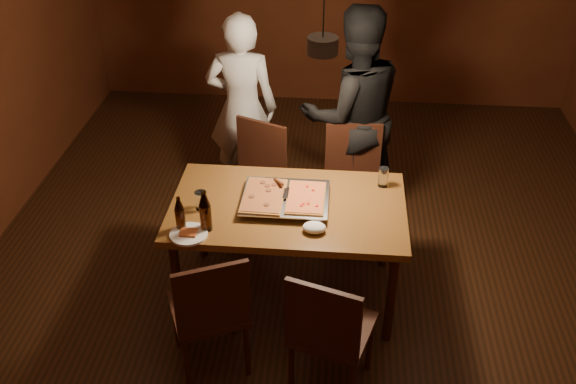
# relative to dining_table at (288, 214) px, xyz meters

# --- Properties ---
(room_shell) EXTENTS (6.00, 6.00, 6.00)m
(room_shell) POSITION_rel_dining_table_xyz_m (0.18, 0.18, 0.72)
(room_shell) COLOR #341B0E
(room_shell) RESTS_ON ground
(dining_table) EXTENTS (1.50, 0.90, 0.75)m
(dining_table) POSITION_rel_dining_table_xyz_m (0.00, 0.00, 0.00)
(dining_table) COLOR brown
(dining_table) RESTS_ON floor
(chair_far_left) EXTENTS (0.55, 0.55, 0.49)m
(chair_far_left) POSITION_rel_dining_table_xyz_m (-0.32, 0.76, -0.14)
(chair_far_left) COLOR #38190F
(chair_far_left) RESTS_ON floor
(chair_far_right) EXTENTS (0.44, 0.44, 0.49)m
(chair_far_right) POSITION_rel_dining_table_xyz_m (0.42, 0.77, -0.14)
(chair_far_right) COLOR #38190F
(chair_far_right) RESTS_ON floor
(chair_near_left) EXTENTS (0.55, 0.55, 0.49)m
(chair_near_left) POSITION_rel_dining_table_xyz_m (-0.38, -0.72, -0.14)
(chair_near_left) COLOR #38190F
(chair_near_left) RESTS_ON floor
(chair_near_right) EXTENTS (0.53, 0.53, 0.49)m
(chair_near_right) POSITION_rel_dining_table_xyz_m (0.29, -0.83, -0.14)
(chair_near_right) COLOR #38190F
(chair_near_right) RESTS_ON floor
(pizza_tray) EXTENTS (0.56, 0.46, 0.05)m
(pizza_tray) POSITION_rel_dining_table_xyz_m (-0.02, 0.02, 0.10)
(pizza_tray) COLOR silver
(pizza_tray) RESTS_ON dining_table
(pizza_meat) EXTENTS (0.27, 0.42, 0.02)m
(pizza_meat) POSITION_rel_dining_table_xyz_m (-0.16, 0.01, 0.13)
(pizza_meat) COLOR maroon
(pizza_meat) RESTS_ON pizza_tray
(pizza_cheese) EXTENTS (0.24, 0.38, 0.02)m
(pizza_cheese) POSITION_rel_dining_table_xyz_m (0.11, 0.01, 0.13)
(pizza_cheese) COLOR gold
(pizza_cheese) RESTS_ON pizza_tray
(spatula) EXTENTS (0.20, 0.25, 0.04)m
(spatula) POSITION_rel_dining_table_xyz_m (-0.01, 0.04, 0.14)
(spatula) COLOR silver
(spatula) RESTS_ON pizza_tray
(beer_bottle_a) EXTENTS (0.06, 0.06, 0.23)m
(beer_bottle_a) POSITION_rel_dining_table_xyz_m (-0.62, -0.31, 0.19)
(beer_bottle_a) COLOR black
(beer_bottle_a) RESTS_ON dining_table
(beer_bottle_b) EXTENTS (0.07, 0.07, 0.27)m
(beer_bottle_b) POSITION_rel_dining_table_xyz_m (-0.47, -0.30, 0.21)
(beer_bottle_b) COLOR black
(beer_bottle_b) RESTS_ON dining_table
(water_glass_left) EXTENTS (0.08, 0.08, 0.12)m
(water_glass_left) POSITION_rel_dining_table_xyz_m (-0.54, -0.08, 0.13)
(water_glass_left) COLOR silver
(water_glass_left) RESTS_ON dining_table
(water_glass_right) EXTENTS (0.07, 0.07, 0.14)m
(water_glass_right) POSITION_rel_dining_table_xyz_m (0.61, 0.28, 0.14)
(water_glass_right) COLOR silver
(water_glass_right) RESTS_ON dining_table
(plate_slice) EXTENTS (0.23, 0.23, 0.03)m
(plate_slice) POSITION_rel_dining_table_xyz_m (-0.56, -0.37, 0.08)
(plate_slice) COLOR white
(plate_slice) RESTS_ON dining_table
(napkin) EXTENTS (0.14, 0.11, 0.06)m
(napkin) POSITION_rel_dining_table_xyz_m (0.18, -0.26, 0.10)
(napkin) COLOR white
(napkin) RESTS_ON dining_table
(diner_white) EXTENTS (0.58, 0.38, 1.57)m
(diner_white) POSITION_rel_dining_table_xyz_m (-0.49, 1.28, 0.11)
(diner_white) COLOR silver
(diner_white) RESTS_ON floor
(diner_dark) EXTENTS (0.99, 0.87, 1.72)m
(diner_dark) POSITION_rel_dining_table_xyz_m (0.40, 1.11, 0.18)
(diner_dark) COLOR black
(diner_dark) RESTS_ON floor
(pendant_lamp) EXTENTS (0.18, 0.18, 1.10)m
(pendant_lamp) POSITION_rel_dining_table_xyz_m (0.18, 0.18, 1.08)
(pendant_lamp) COLOR black
(pendant_lamp) RESTS_ON ceiling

